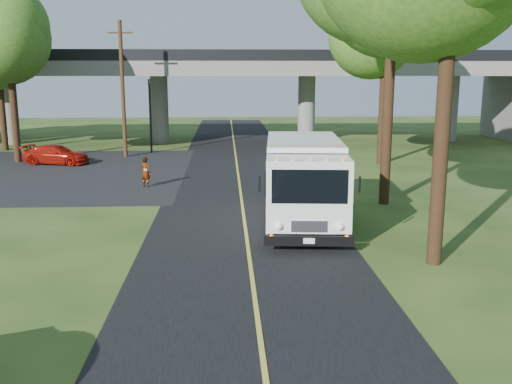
{
  "coord_description": "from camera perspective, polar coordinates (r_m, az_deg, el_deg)",
  "views": [
    {
      "loc": [
        -0.7,
        -14.98,
        5.57
      ],
      "look_at": [
        0.33,
        4.08,
        1.6
      ],
      "focal_mm": 40.0,
      "sensor_mm": 36.0,
      "label": 1
    }
  ],
  "objects": [
    {
      "name": "tree_left_lot",
      "position": [
        39.15,
        -23.39,
        14.24
      ],
      "size": [
        5.6,
        5.5,
        10.5
      ],
      "color": "#382314",
      "rests_on": "ground"
    },
    {
      "name": "road",
      "position": [
        25.6,
        -1.46,
        -0.8
      ],
      "size": [
        7.0,
        90.0,
        0.02
      ],
      "primitive_type": "cube",
      "color": "black",
      "rests_on": "ground"
    },
    {
      "name": "red_sedan",
      "position": [
        37.85,
        -19.33,
        3.55
      ],
      "size": [
        4.42,
        2.57,
        1.2
      ],
      "primitive_type": "imported",
      "rotation": [
        0.0,
        0.0,
        1.35
      ],
      "color": "#A6150A",
      "rests_on": "ground"
    },
    {
      "name": "lane_line",
      "position": [
        25.6,
        -1.46,
        -0.75
      ],
      "size": [
        0.12,
        90.0,
        0.01
      ],
      "primitive_type": "cube",
      "color": "gold",
      "rests_on": "road"
    },
    {
      "name": "ground",
      "position": [
        16.0,
        -0.4,
        -8.63
      ],
      "size": [
        120.0,
        120.0,
        0.0
      ],
      "primitive_type": "plane",
      "color": "#264117",
      "rests_on": "ground"
    },
    {
      "name": "utility_pole",
      "position": [
        39.58,
        -13.19,
        10.04
      ],
      "size": [
        1.6,
        0.26,
        9.0
      ],
      "color": "#472D19",
      "rests_on": "ground"
    },
    {
      "name": "overpass",
      "position": [
        47.0,
        -2.28,
        10.51
      ],
      "size": [
        54.0,
        10.0,
        7.3
      ],
      "color": "slate",
      "rests_on": "ground"
    },
    {
      "name": "traffic_signal",
      "position": [
        41.39,
        -10.56,
        8.27
      ],
      "size": [
        0.18,
        0.22,
        5.2
      ],
      "color": "black",
      "rests_on": "ground"
    },
    {
      "name": "parking_lot",
      "position": [
        35.0,
        -20.18,
        1.88
      ],
      "size": [
        16.0,
        18.0,
        0.01
      ],
      "primitive_type": "cube",
      "color": "black",
      "rests_on": "ground"
    },
    {
      "name": "step_van",
      "position": [
        21.3,
        4.8,
        1.28
      ],
      "size": [
        3.4,
        7.73,
        3.16
      ],
      "rotation": [
        0.0,
        0.0,
        -0.09
      ],
      "color": "white",
      "rests_on": "ground"
    },
    {
      "name": "pedestrian",
      "position": [
        28.93,
        -10.97,
        1.96
      ],
      "size": [
        0.66,
        0.6,
        1.52
      ],
      "primitive_type": "imported",
      "rotation": [
        0.0,
        0.0,
        2.6
      ],
      "color": "gray",
      "rests_on": "ground"
    },
    {
      "name": "tree_right_far",
      "position": [
        36.3,
        13.26,
        15.77
      ],
      "size": [
        5.77,
        5.67,
        10.99
      ],
      "color": "#382314",
      "rests_on": "ground"
    }
  ]
}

